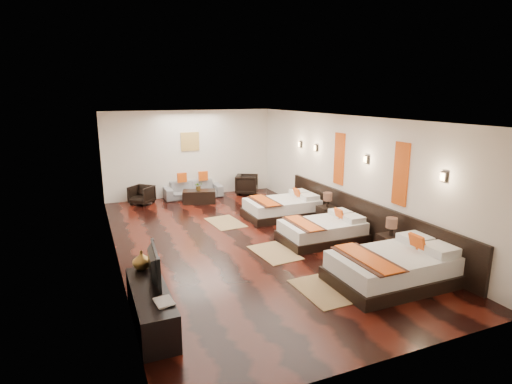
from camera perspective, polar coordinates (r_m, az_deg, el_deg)
name	(u,v)px	position (r m, az deg, el deg)	size (l,w,h in m)	color
floor	(243,241)	(9.48, -1.79, -6.83)	(5.50, 9.50, 0.01)	black
ceiling	(242,118)	(8.90, -1.93, 10.33)	(5.50, 9.50, 0.01)	white
back_wall	(190,154)	(13.56, -9.14, 5.29)	(5.50, 0.01, 2.80)	silver
left_wall	(112,193)	(8.52, -19.38, -0.10)	(0.01, 9.50, 2.80)	silver
right_wall	(346,172)	(10.38, 12.46, 2.67)	(0.01, 9.50, 2.80)	silver
headboard_panel	(363,218)	(9.95, 14.65, -3.54)	(0.08, 6.60, 0.90)	black
bed_near	(394,268)	(7.78, 18.67, -9.94)	(2.21, 1.39, 0.84)	black
bed_mid	(323,231)	(9.53, 9.33, -5.32)	(1.89, 1.19, 0.72)	black
bed_far	(283,208)	(11.25, 3.73, -2.17)	(1.99, 1.25, 0.76)	black
nightstand_a	(390,243)	(8.92, 18.17, -6.82)	(0.43, 0.43, 0.84)	black
nightstand_b	(327,213)	(10.72, 9.87, -2.94)	(0.43, 0.43, 0.85)	black
jute_mat_near	(323,291)	(7.30, 9.28, -13.41)	(0.75, 1.20, 0.01)	#997B4E
jute_mat_mid	(275,253)	(8.80, 2.61, -8.43)	(0.75, 1.20, 0.01)	#997B4E
jute_mat_far	(225,222)	(10.80, -4.29, -4.25)	(0.75, 1.20, 0.01)	#997B4E
tv_console	(151,307)	(6.36, -14.44, -15.24)	(0.50, 1.80, 0.55)	black
tv	(149,265)	(6.36, -14.63, -9.86)	(0.91, 0.12, 0.53)	black
book	(155,304)	(5.80, -13.84, -14.93)	(0.24, 0.32, 0.03)	black
figurine	(142,260)	(6.88, -15.66, -9.11)	(0.29, 0.29, 0.31)	brown
sofa	(193,189)	(13.48, -8.76, 0.37)	(1.85, 0.73, 0.54)	slate
armchair_left	(142,195)	(13.00, -15.65, -0.39)	(0.61, 0.63, 0.57)	black
armchair_right	(247,184)	(13.80, -1.28, 1.07)	(0.70, 0.72, 0.66)	black
coffee_table	(199,197)	(12.79, -7.91, -0.64)	(1.00, 0.50, 0.40)	black
table_plant	(198,186)	(12.72, -8.03, 0.84)	(0.24, 0.21, 0.27)	#2E5C1E
orange_panel_a	(401,174)	(8.86, 19.53, 2.37)	(0.04, 0.40, 1.30)	#D86014
orange_panel_b	(339,159)	(10.56, 11.52, 4.55)	(0.04, 0.40, 1.30)	#D86014
sconce_near	(444,177)	(8.06, 24.71, 1.96)	(0.07, 0.12, 0.18)	black
sconce_mid	(366,159)	(9.65, 15.11, 4.44)	(0.07, 0.12, 0.18)	black
sconce_far	(316,148)	(11.44, 8.34, 6.11)	(0.07, 0.12, 0.18)	black
sconce_lounge	(300,144)	(12.21, 6.15, 6.63)	(0.07, 0.12, 0.18)	black
gold_artwork	(190,142)	(13.50, -9.19, 6.96)	(0.60, 0.04, 0.60)	#AD873F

